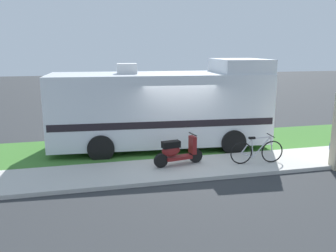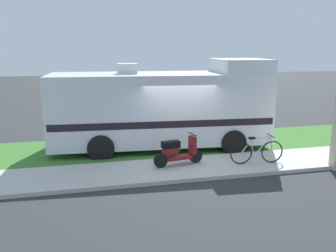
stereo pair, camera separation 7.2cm
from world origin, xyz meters
The scene contains 8 objects.
ground_plane centered at (0.00, 0.00, 0.00)m, with size 80.00×80.00×0.00m, color #2D3033.
sidewalk centered at (0.00, -1.20, 0.06)m, with size 24.00×2.00×0.12m.
grass_strip centered at (0.00, 1.50, 0.04)m, with size 24.00×3.40×0.08m.
motorhome_rv centered at (-0.29, 1.43, 1.57)m, with size 8.07×3.14×3.32m.
scooter centered at (-0.41, -0.99, 0.58)m, with size 1.64×0.58×0.97m.
bicycle centered at (2.11, -1.39, 0.52)m, with size 1.75×0.52×0.91m.
pickup_truck_near centered at (1.02, 6.03, 0.95)m, with size 5.18×2.37×1.78m.
bottle_green centered at (5.47, -0.61, 0.24)m, with size 0.08×0.08×0.28m.
Camera 2 is at (-3.06, -11.06, 3.71)m, focal length 37.25 mm.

